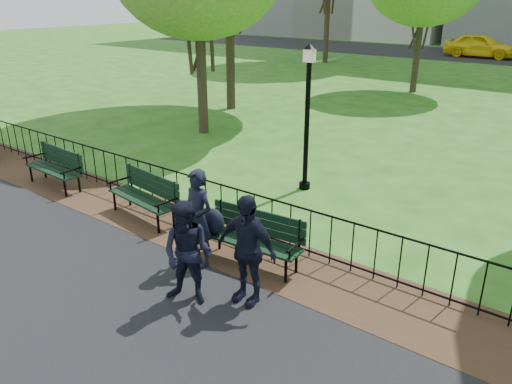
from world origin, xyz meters
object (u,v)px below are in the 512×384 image
Objects in this scene: lamppost at (307,113)px; taxi at (481,45)px; park_bench_left_a at (146,191)px; person_left at (198,218)px; park_bench_left_b at (56,163)px; person_right at (247,249)px; park_bench_main at (235,227)px; person_mid at (188,254)px.

lamppost reaches higher than taxi.
lamppost is at bearing -170.62° from taxi.
park_bench_left_a is 2.26m from person_left.
park_bench_left_b is at bearing -143.93° from lamppost.
person_left is 1.35m from person_right.
park_bench_main is at bearing 136.45° from person_right.
park_bench_left_b is 5.92m from lamppost.
park_bench_main is 3.87m from lamppost.
park_bench_main is at bearing -169.92° from taxi.
taxi reaches higher than park_bench_left_b.
person_mid is (0.24, -1.35, 0.17)m from park_bench_main.
person_right is at bearing -11.84° from person_left.
park_bench_main is 1.03× the size of park_bench_left_b.
park_bench_left_a is at bearing 3.79° from park_bench_left_b.
person_mid is 0.33× the size of taxi.
person_mid is 0.94× the size of person_right.
person_left is 1.05× the size of person_mid.
lamppost reaches higher than park_bench_left_b.
park_bench_left_b is 1.12× the size of person_mid.
person_right is (0.65, 0.54, 0.05)m from person_mid.
person_mid is at bearing -77.13° from lamppost.
person_left reaches higher than taxi.
lamppost is 1.95× the size of person_right.
person_right is at bearing -6.45° from park_bench_left_b.
person_mid is 0.84m from person_right.
park_bench_left_b is 6.01m from person_mid.
person_mid is 34.45m from taxi.
taxi reaches higher than park_bench_main.
lamppost reaches higher than park_bench_left_a.
park_bench_main is 0.65m from person_left.
taxi is at bearing 78.79° from person_mid.
park_bench_main is 2.55m from park_bench_left_a.
park_bench_left_a reaches higher than park_bench_left_b.
park_bench_main is 0.55× the size of lamppost.
park_bench_left_b is (-5.57, 0.18, -0.06)m from park_bench_main.
person_left is at bearing 106.62° from person_mid.
taxi is at bearing 98.30° from person_right.
taxi is (0.82, 32.57, 0.26)m from park_bench_left_b.
park_bench_left_b is 1.05× the size of person_right.
lamppost is (4.68, 3.41, 1.21)m from park_bench_left_b.
park_bench_main is 0.38× the size of taxi.
person_right is (3.43, -1.07, 0.27)m from park_bench_left_a.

